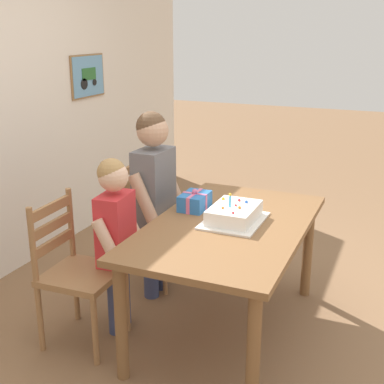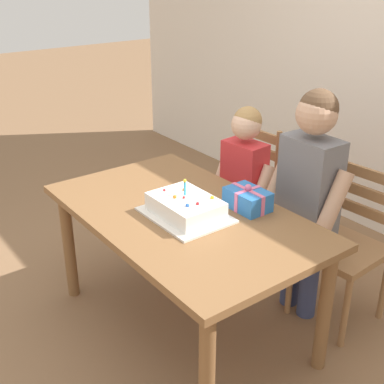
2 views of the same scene
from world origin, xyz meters
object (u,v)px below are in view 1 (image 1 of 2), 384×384
at_px(gift_box_red_large, 195,201).
at_px(birthday_cake, 234,214).
at_px(dining_table, 228,238).
at_px(chair_left, 76,271).
at_px(chair_right, 146,222).
at_px(child_older, 154,187).
at_px(child_younger, 116,229).

bearing_deg(gift_box_red_large, birthday_cake, -111.38).
bearing_deg(dining_table, chair_left, 119.02).
bearing_deg(chair_right, dining_table, -118.83).
distance_m(dining_table, birthday_cake, 0.15).
bearing_deg(chair_left, dining_table, -60.98).
bearing_deg(dining_table, gift_box_red_large, 60.20).
bearing_deg(dining_table, birthday_cake, -21.92).
bearing_deg(child_older, chair_right, 44.00).
bearing_deg(chair_left, chair_right, -0.00).
height_order(gift_box_red_large, child_older, child_older).
relative_size(dining_table, chair_left, 1.64).
height_order(birthday_cake, chair_left, birthday_cake).
relative_size(dining_table, child_older, 1.12).
bearing_deg(dining_table, child_younger, 110.64).
xyz_separation_m(birthday_cake, child_older, (0.23, 0.67, 0.03)).
bearing_deg(child_younger, child_older, -0.05).
xyz_separation_m(dining_table, child_younger, (-0.24, 0.65, 0.05)).
bearing_deg(chair_right, gift_box_red_large, -118.27).
relative_size(chair_left, child_older, 0.69).
distance_m(chair_right, child_younger, 0.75).
bearing_deg(chair_right, child_younger, -166.49).
relative_size(chair_left, chair_right, 1.00).
distance_m(child_older, child_younger, 0.53).
distance_m(birthday_cake, child_younger, 0.73).
bearing_deg(child_younger, chair_left, 141.32).
distance_m(chair_right, child_older, 0.42).
xyz_separation_m(birthday_cake, child_younger, (-0.29, 0.67, -0.10)).
bearing_deg(chair_left, birthday_cake, -59.13).
bearing_deg(child_younger, dining_table, -69.36).
distance_m(dining_table, chair_left, 0.95).
relative_size(chair_right, child_younger, 0.81).
distance_m(gift_box_red_large, chair_right, 0.67).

